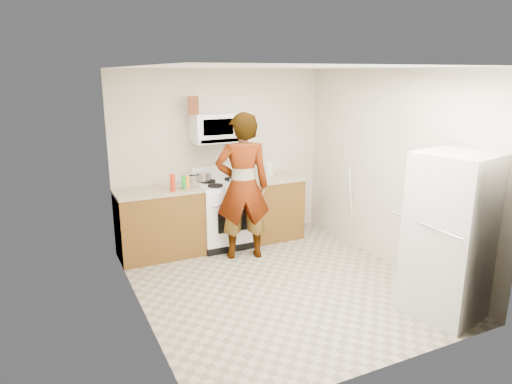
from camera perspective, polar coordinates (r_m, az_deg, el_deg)
floor at (r=5.57m, az=2.85°, el=-11.36°), size 3.60×3.60×0.00m
back_wall at (r=6.73m, az=-4.31°, el=4.44°), size 3.20×0.02×2.50m
right_wall at (r=6.05m, az=16.37°, el=2.72°), size 0.02×3.60×2.50m
cabinet_left at (r=6.35m, az=-11.95°, el=-3.93°), size 1.12×0.62×0.90m
counter_left at (r=6.22m, az=-12.17°, el=0.15°), size 1.14×0.64×0.03m
cabinet_right at (r=6.93m, az=1.97°, el=-2.04°), size 0.80×0.62×0.90m
counter_right at (r=6.81m, az=2.00°, el=1.73°), size 0.82×0.64×0.03m
gas_range at (r=6.60m, az=-4.01°, el=-2.60°), size 0.76×0.65×1.13m
microwave at (r=6.47m, az=-4.63°, el=8.04°), size 0.76×0.38×0.40m
person at (r=6.03m, az=-1.67°, el=0.67°), size 0.82×0.64×1.97m
fridge at (r=5.02m, az=23.14°, el=-5.05°), size 0.84×0.84×1.70m
kettle at (r=6.92m, az=1.56°, el=2.89°), size 0.19×0.19×0.19m
jug at (r=6.29m, az=-7.87°, el=10.69°), size 0.17×0.17×0.24m
saucepan at (r=6.55m, az=-6.50°, el=1.92°), size 0.23×0.23×0.11m
tray at (r=6.45m, az=-2.17°, el=1.33°), size 0.29×0.23×0.05m
bottle_spray at (r=6.06m, az=-10.37°, el=1.14°), size 0.09×0.09×0.23m
bottle_hot_sauce at (r=6.14m, az=-8.58°, el=1.16°), size 0.06×0.06×0.18m
bottle_green_cap at (r=6.13m, az=-9.02°, el=1.18°), size 0.06×0.06×0.19m
pot_lid at (r=6.24m, az=-8.32°, el=0.61°), size 0.32×0.32×0.01m
broom at (r=6.74m, az=11.81°, el=-1.54°), size 0.25×0.13×1.18m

